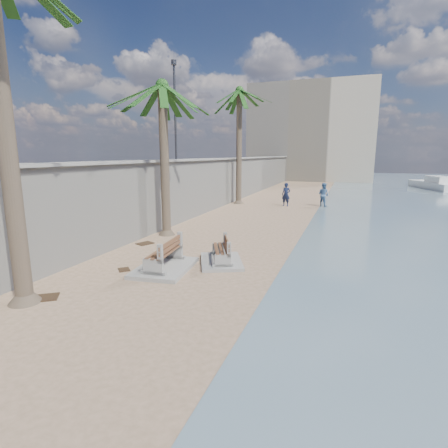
# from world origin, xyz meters

# --- Properties ---
(ground_plane) EXTENTS (140.00, 140.00, 0.00)m
(ground_plane) POSITION_xyz_m (0.00, 0.00, 0.00)
(ground_plane) COLOR #9D7B60
(seawall) EXTENTS (0.45, 70.00, 3.50)m
(seawall) POSITION_xyz_m (-5.20, 20.00, 1.75)
(seawall) COLOR gray
(seawall) RESTS_ON ground_plane
(wall_cap) EXTENTS (0.80, 70.00, 0.12)m
(wall_cap) POSITION_xyz_m (-5.20, 20.00, 3.55)
(wall_cap) COLOR gray
(wall_cap) RESTS_ON seawall
(end_building) EXTENTS (18.00, 12.00, 14.00)m
(end_building) POSITION_xyz_m (-2.00, 52.00, 7.00)
(end_building) COLOR #B7AA93
(end_building) RESTS_ON ground_plane
(bench_near) EXTENTS (1.97, 2.66, 1.03)m
(bench_near) POSITION_xyz_m (-1.75, 4.45, 0.45)
(bench_near) COLOR gray
(bench_near) RESTS_ON ground_plane
(bench_far) EXTENTS (2.17, 2.51, 0.88)m
(bench_far) POSITION_xyz_m (-0.18, 5.81, 0.38)
(bench_far) COLOR gray
(bench_far) RESTS_ON ground_plane
(palm_mid) EXTENTS (5.00, 5.00, 7.83)m
(palm_mid) POSITION_xyz_m (-4.25, 9.16, 6.84)
(palm_mid) COLOR brown
(palm_mid) RESTS_ON ground_plane
(palm_back) EXTENTS (5.00, 5.00, 9.53)m
(palm_back) POSITION_xyz_m (-4.29, 21.02, 8.48)
(palm_back) COLOR brown
(palm_back) RESTS_ON ground_plane
(streetlight) EXTENTS (0.28, 0.28, 5.12)m
(streetlight) POSITION_xyz_m (-5.10, 12.00, 6.64)
(streetlight) COLOR #2D2D33
(streetlight) RESTS_ON wall_cap
(person_a) EXTENTS (0.79, 0.59, 2.01)m
(person_a) POSITION_xyz_m (-0.47, 20.82, 1.01)
(person_a) COLOR #141C38
(person_a) RESTS_ON ground_plane
(person_b) EXTENTS (1.19, 1.12, 1.97)m
(person_b) POSITION_xyz_m (2.22, 21.66, 0.99)
(person_b) COLOR #486C96
(person_b) RESTS_ON ground_plane
(yacht_far) EXTENTS (4.39, 8.10, 1.50)m
(yacht_far) POSITION_xyz_m (13.09, 39.86, 0.35)
(yacht_far) COLOR silver
(yacht_far) RESTS_ON bay_water
(debris_b) EXTENTS (0.88, 0.85, 0.03)m
(debris_b) POSITION_xyz_m (-3.65, 1.21, 0.01)
(debris_b) COLOR #382616
(debris_b) RESTS_ON ground_plane
(debris_c) EXTENTS (0.77, 0.84, 0.03)m
(debris_c) POSITION_xyz_m (-4.31, 7.28, 0.01)
(debris_c) COLOR #382616
(debris_c) RESTS_ON ground_plane
(debris_d) EXTENTS (0.57, 0.57, 0.03)m
(debris_d) POSITION_xyz_m (-3.03, 3.95, 0.01)
(debris_d) COLOR #382616
(debris_d) RESTS_ON ground_plane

